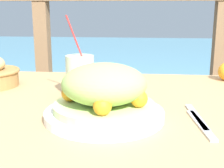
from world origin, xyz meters
TOP-DOWN VIEW (x-y plane):
  - patio_table at (0.00, 0.00)m, footprint 1.24×0.82m
  - railing_fence at (0.00, 0.79)m, footprint 2.80×0.08m
  - sea_backdrop at (0.00, 3.29)m, footprint 12.00×4.00m
  - salad_plate at (-0.02, -0.11)m, footprint 0.29×0.29m
  - drink_glass at (-0.12, 0.07)m, footprint 0.08×0.08m
  - fork at (0.20, -0.14)m, footprint 0.04×0.18m
  - knife at (0.20, -0.09)m, footprint 0.03×0.18m

SIDE VIEW (x-z plane):
  - sea_backdrop at x=0.00m, z-range 0.00..0.42m
  - patio_table at x=0.00m, z-range 0.28..1.03m
  - fork at x=0.20m, z-range 0.75..0.75m
  - knife at x=0.20m, z-range 0.75..0.75m
  - railing_fence at x=0.00m, z-range 0.24..1.36m
  - salad_plate at x=-0.02m, z-range 0.74..0.87m
  - drink_glass at x=-0.12m, z-range 0.69..0.93m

